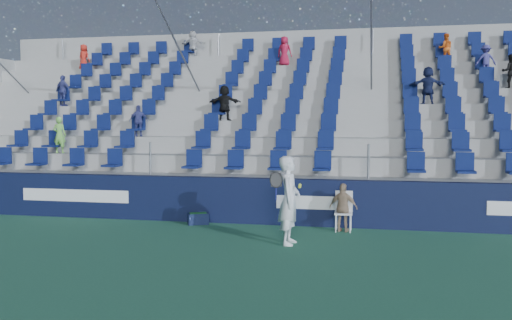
% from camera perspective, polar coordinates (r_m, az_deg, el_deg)
% --- Properties ---
extents(ground, '(70.00, 70.00, 0.00)m').
position_cam_1_polar(ground, '(12.10, -3.74, -8.96)').
color(ground, '#317351').
rests_on(ground, ground).
extents(sponsor_wall, '(24.00, 0.32, 1.20)m').
position_cam_1_polar(sponsor_wall, '(15.00, -0.46, -4.09)').
color(sponsor_wall, '#0D1433').
rests_on(sponsor_wall, ground).
extents(grandstand, '(24.00, 8.17, 6.63)m').
position_cam_1_polar(grandstand, '(19.86, 2.71, 2.33)').
color(grandstand, '#9D9D98').
rests_on(grandstand, ground).
extents(tennis_player, '(0.69, 0.72, 1.94)m').
position_cam_1_polar(tennis_player, '(12.46, 3.35, -4.03)').
color(tennis_player, white).
rests_on(tennis_player, ground).
extents(line_judge_chair, '(0.45, 0.46, 0.98)m').
position_cam_1_polar(line_judge_chair, '(14.19, 8.76, -4.78)').
color(line_judge_chair, white).
rests_on(line_judge_chair, ground).
extents(line_judge, '(0.74, 0.42, 1.19)m').
position_cam_1_polar(line_judge, '(14.03, 8.73, -4.73)').
color(line_judge, tan).
rests_on(line_judge, ground).
extents(ball_bin, '(0.62, 0.54, 0.30)m').
position_cam_1_polar(ball_bin, '(15.03, -5.82, -5.79)').
color(ball_bin, '#101A3C').
rests_on(ball_bin, ground).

